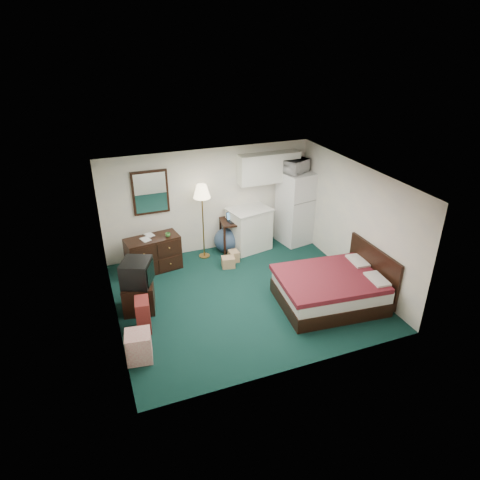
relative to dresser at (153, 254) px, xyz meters
name	(u,v)px	position (x,y,z in m)	size (l,w,h in m)	color
floor	(243,295)	(1.50, -1.70, -0.40)	(5.00, 4.50, 0.01)	black
ceiling	(244,178)	(1.50, -1.70, 2.10)	(5.00, 4.50, 0.01)	silver
walls	(244,241)	(1.50, -1.70, 0.85)	(5.01, 4.51, 2.50)	silver
mirror	(150,192)	(0.15, 0.52, 1.25)	(0.80, 0.06, 1.00)	white
upper_cabinets	(269,168)	(2.95, 0.38, 1.55)	(1.50, 0.35, 0.70)	white
headboard	(373,270)	(3.96, -2.55, 0.15)	(0.06, 1.56, 1.00)	black
dresser	(153,254)	(0.00, 0.00, 0.00)	(1.17, 0.53, 0.80)	black
floor_lamp	(203,222)	(1.23, 0.19, 0.50)	(0.39, 0.39, 1.80)	#B9853F
desk	(234,235)	(2.01, 0.23, 0.00)	(0.63, 0.63, 0.80)	black
exercise_ball	(226,240)	(1.81, 0.26, -0.10)	(0.59, 0.59, 0.59)	navy
kitchen_counter	(249,229)	(2.39, 0.21, 0.11)	(0.93, 0.71, 1.02)	white
fridge	(296,208)	(3.63, 0.18, 0.51)	(0.75, 0.75, 1.82)	silver
bed	(330,290)	(2.98, -2.55, -0.09)	(1.94, 1.51, 0.62)	maroon
tv_stand	(139,296)	(-0.55, -1.40, -0.11)	(0.58, 0.63, 0.58)	black
suitcase	(143,315)	(-0.58, -2.08, -0.08)	(0.24, 0.39, 0.63)	maroon
retail_box	(139,346)	(-0.78, -2.82, -0.14)	(0.41, 0.41, 0.51)	#F4E6CD
file_bin	(166,263)	(0.25, -0.04, -0.26)	(0.41, 0.30, 0.28)	#616161
cardboard_box_a	(228,262)	(1.60, -0.49, -0.28)	(0.29, 0.25, 0.25)	#A3785B
cardboard_box_b	(234,256)	(1.81, -0.27, -0.27)	(0.21, 0.25, 0.25)	#A3785B
laptop	(234,217)	(1.99, 0.17, 0.51)	(0.31, 0.25, 0.21)	black
crt_tv	(137,273)	(-0.54, -1.43, 0.43)	(0.53, 0.57, 0.49)	black
microwave	(296,165)	(3.57, 0.18, 1.62)	(0.58, 0.32, 0.39)	silver
book_a	(141,236)	(-0.23, -0.08, 0.52)	(0.18, 0.02, 0.25)	#A3785B
book_b	(146,232)	(-0.10, 0.10, 0.51)	(0.17, 0.02, 0.23)	#A3785B
mug	(168,234)	(0.35, -0.07, 0.45)	(0.11, 0.09, 0.11)	#3B7831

